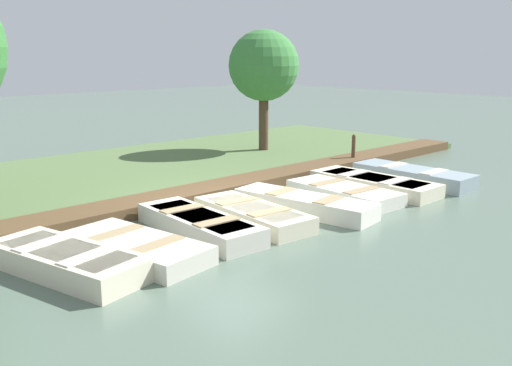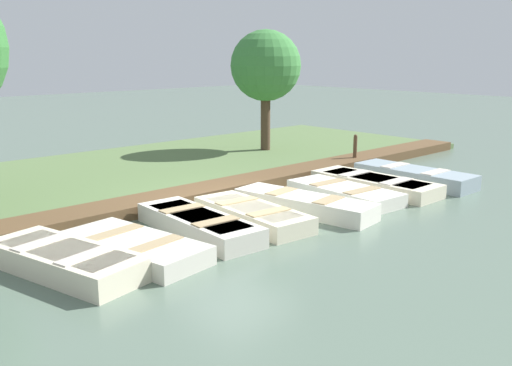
{
  "view_description": "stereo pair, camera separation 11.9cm",
  "coord_description": "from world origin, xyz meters",
  "views": [
    {
      "loc": [
        9.73,
        -8.53,
        3.64
      ],
      "look_at": [
        0.26,
        0.4,
        0.65
      ],
      "focal_mm": 40.0,
      "sensor_mm": 36.0,
      "label": 1
    },
    {
      "loc": [
        9.81,
        -8.44,
        3.64
      ],
      "look_at": [
        0.26,
        0.4,
        0.65
      ],
      "focal_mm": 40.0,
      "sensor_mm": 36.0,
      "label": 2
    }
  ],
  "objects": [
    {
      "name": "rowboat_2",
      "position": [
        0.8,
        -1.71,
        0.21
      ],
      "size": [
        3.29,
        1.24,
        0.42
      ],
      "rotation": [
        0.0,
        0.0,
        -0.06
      ],
      "color": "beige",
      "rests_on": "ground_plane"
    },
    {
      "name": "mooring_post_far",
      "position": [
        -1.43,
        6.35,
        0.53
      ],
      "size": [
        0.12,
        0.12,
        1.05
      ],
      "color": "brown",
      "rests_on": "ground_plane"
    },
    {
      "name": "rowboat_6",
      "position": [
        1.01,
        4.07,
        0.19
      ],
      "size": [
        3.55,
        1.21,
        0.38
      ],
      "rotation": [
        0.0,
        0.0,
        -0.0
      ],
      "color": "beige",
      "rests_on": "ground_plane"
    },
    {
      "name": "shore_bank",
      "position": [
        -5.0,
        0.0,
        0.1
      ],
      "size": [
        8.0,
        24.0,
        0.19
      ],
      "color": "#567042",
      "rests_on": "ground_plane"
    },
    {
      "name": "rowboat_3",
      "position": [
        0.98,
        -0.38,
        0.19
      ],
      "size": [
        3.09,
        1.35,
        0.39
      ],
      "rotation": [
        0.0,
        0.0,
        -0.09
      ],
      "color": "beige",
      "rests_on": "ground_plane"
    },
    {
      "name": "rowboat_7",
      "position": [
        1.25,
        5.61,
        0.22
      ],
      "size": [
        3.45,
        1.13,
        0.44
      ],
      "rotation": [
        0.0,
        0.0,
        -0.01
      ],
      "color": "#8C9EA8",
      "rests_on": "ground_plane"
    },
    {
      "name": "dock_walkway",
      "position": [
        -1.48,
        0.0,
        0.15
      ],
      "size": [
        1.08,
        23.33,
        0.29
      ],
      "color": "brown",
      "rests_on": "ground_plane"
    },
    {
      "name": "rowboat_5",
      "position": [
        1.05,
        2.71,
        0.18
      ],
      "size": [
        3.07,
        1.37,
        0.36
      ],
      "rotation": [
        0.0,
        0.0,
        -0.06
      ],
      "color": "silver",
      "rests_on": "ground_plane"
    },
    {
      "name": "rowboat_1",
      "position": [
        1.09,
        -3.38,
        0.18
      ],
      "size": [
        3.05,
        1.68,
        0.37
      ],
      "rotation": [
        0.0,
        0.0,
        0.16
      ],
      "color": "beige",
      "rests_on": "ground_plane"
    },
    {
      "name": "rowboat_4",
      "position": [
        1.19,
        1.06,
        0.21
      ],
      "size": [
        3.55,
        1.47,
        0.42
      ],
      "rotation": [
        0.0,
        0.0,
        0.15
      ],
      "color": "silver",
      "rests_on": "ground_plane"
    },
    {
      "name": "park_tree_left",
      "position": [
        -4.96,
        5.69,
        3.15
      ],
      "size": [
        2.49,
        2.49,
        4.43
      ],
      "color": "#4C3828",
      "rests_on": "ground_plane"
    },
    {
      "name": "rowboat_0",
      "position": [
        0.94,
        -4.64,
        0.22
      ],
      "size": [
        3.23,
        1.83,
        0.44
      ],
      "rotation": [
        0.0,
        0.0,
        0.23
      ],
      "color": "beige",
      "rests_on": "ground_plane"
    },
    {
      "name": "ground_plane",
      "position": [
        0.0,
        0.0,
        0.0
      ],
      "size": [
        80.0,
        80.0,
        0.0
      ],
      "primitive_type": "plane",
      "color": "#566B5B"
    }
  ]
}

